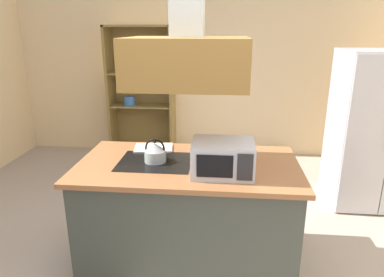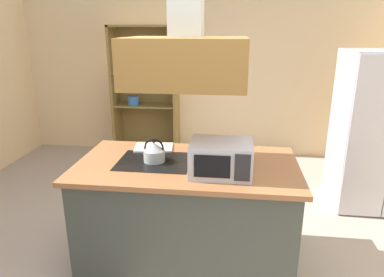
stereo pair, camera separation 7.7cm
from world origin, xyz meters
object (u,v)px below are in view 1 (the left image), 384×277
Objects in this scene: kettle at (155,152)px; refrigerator at (376,130)px; dish_cabinet at (142,99)px; cutting_board at (154,148)px; microwave at (223,158)px.

refrigerator is at bearing 29.20° from kettle.
dish_cabinet is (-2.98, 1.37, 0.02)m from refrigerator.
microwave is (0.64, -0.52, 0.12)m from cutting_board.
cutting_board is at bearing -74.22° from dish_cabinet.
refrigerator is 2.24m from microwave.
refrigerator reaches higher than kettle.
kettle is at bearing -150.80° from refrigerator.
refrigerator reaches higher than microwave.
microwave is at bearing -19.61° from kettle.
dish_cabinet is 3.11m from microwave.
dish_cabinet reaches higher than kettle.
dish_cabinet is 10.08× the size of kettle.
refrigerator is 3.79× the size of microwave.
dish_cabinet is 2.73m from kettle.
dish_cabinet is 5.88× the size of cutting_board.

